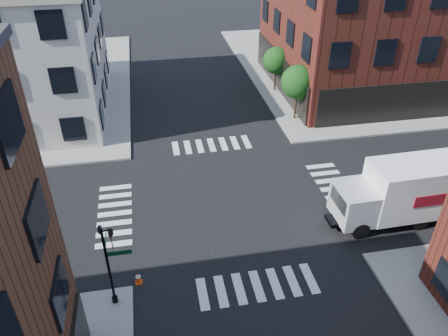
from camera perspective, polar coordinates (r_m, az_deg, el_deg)
ground at (r=27.23m, az=0.72°, el=-4.28°), size 120.00×120.00×0.00m
sidewalk_ne at (r=51.88m, az=19.79°, el=12.73°), size 30.00×30.00×0.15m
building_ne at (r=45.93m, az=23.60°, el=17.29°), size 25.00×16.00×12.00m
tree_near at (r=35.93m, az=9.70°, el=10.81°), size 2.69×2.69×4.49m
tree_far at (r=41.34m, az=6.92°, el=13.60°), size 2.43×2.43×4.07m
signal_pole at (r=20.10m, az=-14.81°, el=-11.21°), size 1.29×1.24×4.60m
box_truck at (r=26.84m, az=22.81°, el=-2.81°), size 8.29×2.68×3.72m
traffic_cone at (r=22.49m, az=-11.13°, el=-13.94°), size 0.35×0.35×0.62m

